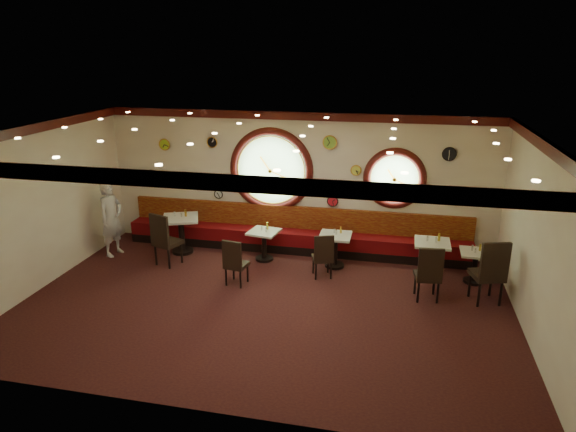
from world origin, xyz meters
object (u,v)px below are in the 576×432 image
object	(u,v)px
condiment_d_salt	(427,239)
condiment_b_salt	(262,228)
condiment_e_bottle	(480,247)
table_d	(431,255)
condiment_e_salt	(472,248)
condiment_d_bottle	(439,237)
table_b	(264,242)
chair_e	(491,268)
condiment_a_pepper	(181,215)
condiment_e_pepper	(475,251)
condiment_c_bottle	(341,230)
condiment_c_salt	(334,231)
condiment_b_pepper	(266,230)
condiment_d_pepper	(436,240)
condiment_b_bottle	(267,226)
waiter	(111,219)
table_e	(475,263)
chair_b	(234,260)
condiment_c_pepper	(336,232)
condiment_a_salt	(175,214)
chair_c	(323,253)
chair_a	(164,236)
condiment_a_bottle	(186,213)
table_c	(335,247)
table_a	(181,230)
chair_d	(429,270)

from	to	relation	value
condiment_d_salt	condiment_b_salt	bearing A→B (deg)	177.99
condiment_e_bottle	table_d	bearing A→B (deg)	178.91
condiment_e_salt	condiment_d_bottle	bearing A→B (deg)	169.72
table_b	chair_e	size ratio (longest dim) A/B	0.93
condiment_a_pepper	condiment_e_pepper	xyz separation A→B (m)	(6.38, -0.33, -0.20)
condiment_c_bottle	condiment_e_pepper	size ratio (longest dim) A/B	1.56
condiment_d_salt	condiment_d_bottle	distance (m)	0.24
condiment_b_salt	condiment_c_salt	size ratio (longest dim) A/B	0.89
condiment_b_pepper	condiment_b_salt	bearing A→B (deg)	147.58
condiment_d_pepper	condiment_a_pepper	bearing A→B (deg)	178.00
condiment_b_bottle	waiter	size ratio (longest dim) A/B	0.09
table_e	condiment_d_salt	size ratio (longest dim) A/B	6.32
chair_b	condiment_c_pepper	size ratio (longest dim) A/B	5.79
condiment_a_salt	condiment_d_pepper	size ratio (longest dim) A/B	1.01
condiment_a_pepper	condiment_e_bottle	xyz separation A→B (m)	(6.48, -0.19, -0.18)
condiment_e_pepper	table_d	bearing A→B (deg)	169.16
condiment_b_salt	chair_c	bearing A→B (deg)	-24.94
condiment_a_salt	condiment_b_pepper	world-z (taller)	condiment_a_salt
condiment_d_salt	condiment_e_bottle	bearing A→B (deg)	-2.32
condiment_c_pepper	condiment_e_salt	bearing A→B (deg)	-3.10
chair_b	condiment_e_pepper	xyz separation A→B (m)	(4.65, 1.11, 0.16)
condiment_a_salt	condiment_c_bottle	xyz separation A→B (m)	(3.82, 0.04, -0.11)
condiment_c_salt	condiment_c_bottle	xyz separation A→B (m)	(0.14, 0.03, 0.02)
condiment_a_pepper	condiment_e_salt	distance (m)	6.34
chair_a	condiment_a_bottle	distance (m)	0.92
condiment_c_salt	condiment_b_bottle	distance (m)	1.51
table_b	condiment_c_salt	size ratio (longest dim) A/B	6.97
chair_b	condiment_d_pepper	size ratio (longest dim) A/B	5.60
condiment_d_bottle	condiment_e_bottle	size ratio (longest dim) A/B	1.21
condiment_a_bottle	condiment_e_salt	world-z (taller)	condiment_a_bottle
condiment_b_pepper	waiter	xyz separation A→B (m)	(-3.52, -0.36, 0.12)
condiment_b_salt	condiment_d_bottle	distance (m)	3.78
condiment_d_salt	condiment_b_bottle	bearing A→B (deg)	176.45
table_e	condiment_a_salt	bearing A→B (deg)	177.62
condiment_b_pepper	condiment_d_bottle	bearing A→B (deg)	0.17
condiment_e_bottle	condiment_b_bottle	bearing A→B (deg)	176.73
condiment_c_salt	condiment_a_pepper	distance (m)	3.52
table_c	condiment_a_salt	size ratio (longest dim) A/B	6.74
table_a	condiment_a_pepper	size ratio (longest dim) A/B	10.73
condiment_b_salt	condiment_b_pepper	distance (m)	0.15
chair_a	chair_c	bearing A→B (deg)	20.99
table_a	condiment_b_salt	size ratio (longest dim) A/B	11.10
condiment_b_salt	condiment_d_pepper	world-z (taller)	condiment_d_pepper
table_e	condiment_b_bottle	bearing A→B (deg)	175.66
chair_b	condiment_e_pepper	bearing A→B (deg)	22.82
chair_b	condiment_d_bottle	bearing A→B (deg)	28.22
chair_c	condiment_d_pepper	world-z (taller)	chair_c
table_a	table_d	bearing A→B (deg)	-1.51
chair_a	condiment_c_salt	size ratio (longest dim) A/B	7.10
chair_d	condiment_d_pepper	bearing A→B (deg)	73.81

